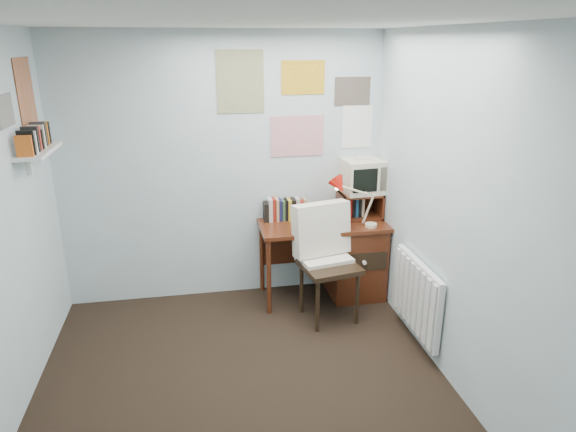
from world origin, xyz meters
The scene contains 14 objects.
ground centered at (0.00, 0.00, 0.00)m, with size 3.50×3.50×0.00m, color black.
back_wall centered at (0.00, 1.75, 1.25)m, with size 3.00×0.02×2.50m, color silver.
right_wall centered at (1.50, 0.00, 1.25)m, with size 0.02×3.50×2.50m, color silver.
ceiling centered at (0.00, 0.00, 2.50)m, with size 3.00×3.50×0.02m, color white.
desk centered at (1.17, 1.48, 0.41)m, with size 1.20×0.55×0.76m.
desk_chair centered at (0.86, 1.06, 0.51)m, with size 0.52×0.49×1.01m, color black.
desk_lamp centered at (1.31, 1.31, 0.97)m, with size 0.29×0.25×0.41m, color red.
tv_riser centered at (1.29, 1.59, 0.89)m, with size 0.40×0.30×0.25m, color #542413.
crt_tv centered at (1.31, 1.61, 1.18)m, with size 0.37×0.34×0.35m, color beige.
book_row centered at (0.66, 1.66, 0.87)m, with size 0.60×0.14×0.22m, color #542413.
radiator centered at (1.46, 0.55, 0.42)m, with size 0.09×0.80×0.60m, color white.
wall_shelf centered at (-1.40, 1.10, 1.62)m, with size 0.20×0.62×0.24m, color white.
posters_back centered at (0.70, 1.74, 1.85)m, with size 1.20×0.01×0.90m, color white.
posters_left centered at (-1.49, 1.10, 2.00)m, with size 0.01×0.70×0.60m, color white.
Camera 1 is at (-0.26, -2.94, 2.40)m, focal length 32.00 mm.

